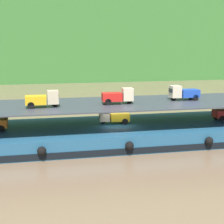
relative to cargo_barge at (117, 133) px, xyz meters
name	(u,v)px	position (x,y,z in m)	size (l,w,h in m)	color
ground_plane	(117,141)	(0.00, 0.03, -0.75)	(400.00, 400.00, 0.00)	#7F664C
cargo_barge	(117,133)	(0.00, 0.00, 0.00)	(33.79, 9.24, 1.50)	#23567A
cargo_rack	(117,104)	(0.00, 0.03, 2.69)	(32.19, 7.89, 2.00)	#383D47
mini_truck_lower_aft	(113,116)	(-0.17, 0.61, 1.44)	(2.79, 1.29, 1.38)	gold
mini_truck_upper_mid	(43,99)	(-6.46, -0.77, 3.44)	(2.75, 1.22, 1.38)	gold
mini_truck_upper_fore	(118,96)	(0.03, -0.44, 3.44)	(2.79, 1.29, 1.38)	red
mini_truck_upper_bow	(184,93)	(6.47, 0.35, 3.44)	(2.76, 1.24, 1.38)	#1E47B7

